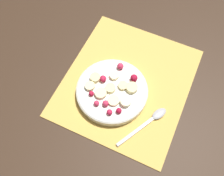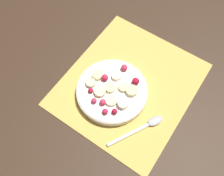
# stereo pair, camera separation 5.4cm
# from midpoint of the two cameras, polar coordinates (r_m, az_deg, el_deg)

# --- Properties ---
(ground_plane) EXTENTS (3.00, 3.00, 0.00)m
(ground_plane) POSITION_cam_midpoint_polar(r_m,az_deg,el_deg) (0.77, 5.90, 0.66)
(ground_plane) COLOR #382619
(placemat) EXTENTS (0.42, 0.37, 0.01)m
(placemat) POSITION_cam_midpoint_polar(r_m,az_deg,el_deg) (0.76, 5.92, 0.76)
(placemat) COLOR #E0B251
(placemat) RESTS_ON ground_plane
(fruit_bowl) EXTENTS (0.21, 0.21, 0.05)m
(fruit_bowl) POSITION_cam_midpoint_polar(r_m,az_deg,el_deg) (0.73, 2.12, -0.75)
(fruit_bowl) COLOR silver
(fruit_bowl) RESTS_ON placemat
(spoon) EXTENTS (0.16, 0.10, 0.01)m
(spoon) POSITION_cam_midpoint_polar(r_m,az_deg,el_deg) (0.71, 10.04, -8.56)
(spoon) COLOR #B2B2B7
(spoon) RESTS_ON placemat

